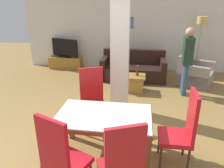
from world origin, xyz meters
TOP-DOWN VIEW (x-y plane):
  - ground_plane at (0.00, 0.00)m, footprint 18.00×18.00m
  - back_wall at (-0.00, 4.79)m, footprint 7.20×0.09m
  - divider_pillar at (0.07, 1.58)m, footprint 0.37×0.29m
  - dining_table at (0.00, 0.00)m, footprint 1.41×0.90m
  - dining_chair_near_right at (0.35, -0.85)m, footprint 0.60×0.60m
  - dining_chair_near_left at (-0.35, -0.82)m, footprint 0.60×0.60m
  - dining_chair_head_right at (1.13, 0.00)m, footprint 0.46×0.46m
  - dining_chair_far_left at (-0.35, 0.83)m, footprint 0.60×0.60m
  - sofa at (0.26, 3.73)m, footprint 1.94×0.92m
  - armchair at (2.01, 3.44)m, footprint 1.15×1.17m
  - coffee_table at (0.33, 2.73)m, footprint 0.59×0.51m
  - bottle at (0.41, 2.73)m, footprint 0.07×0.07m
  - tv_stand at (-2.18, 4.51)m, footprint 1.14×0.40m
  - tv_screen at (-2.18, 4.51)m, footprint 1.02×0.39m
  - floor_lamp at (2.26, 4.37)m, footprint 0.30×0.30m
  - standing_person at (1.62, 2.69)m, footprint 0.23×0.39m

SIDE VIEW (x-z plane):
  - ground_plane at x=0.00m, z-range 0.00..0.00m
  - tv_stand at x=-2.18m, z-range 0.00..0.42m
  - coffee_table at x=0.33m, z-range 0.01..0.44m
  - sofa at x=0.26m, z-range -0.14..0.72m
  - armchair at x=2.01m, z-range -0.14..0.73m
  - bottle at x=0.41m, z-range 0.40..0.69m
  - dining_table at x=0.00m, z-range 0.21..0.94m
  - dining_chair_near_right at x=0.35m, z-range 0.02..1.18m
  - dining_chair_near_left at x=-0.35m, z-range 0.02..1.18m
  - dining_chair_head_right at x=1.13m, z-range 0.02..1.18m
  - dining_chair_far_left at x=-0.35m, z-range 0.02..1.18m
  - tv_screen at x=-2.18m, z-range 0.41..1.04m
  - standing_person at x=1.62m, z-range 0.13..1.83m
  - divider_pillar at x=0.07m, z-range 0.00..2.70m
  - back_wall at x=0.00m, z-range 0.00..2.70m
  - floor_lamp at x=2.26m, z-range 0.63..2.47m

